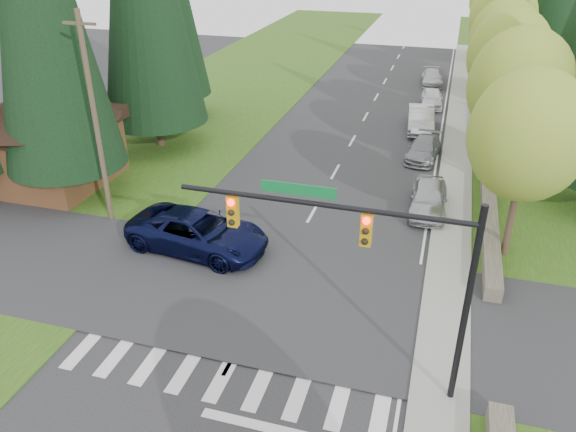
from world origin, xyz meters
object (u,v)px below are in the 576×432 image
at_px(suv_navy, 198,232).
at_px(parked_car_a, 429,198).
at_px(parked_car_c, 421,119).
at_px(parked_car_d, 432,98).
at_px(parked_car_b, 424,149).
at_px(parked_car_e, 432,78).

bearing_deg(suv_navy, parked_car_a, -48.08).
xyz_separation_m(parked_car_c, parked_car_d, (0.41, 6.08, -0.14)).
relative_size(parked_car_c, parked_car_d, 1.25).
distance_m(parked_car_b, parked_car_d, 11.46).
bearing_deg(parked_car_a, suv_navy, -145.96).
relative_size(parked_car_b, parked_car_c, 0.86).
xyz_separation_m(parked_car_a, parked_car_c, (-1.40, 12.65, 0.06)).
distance_m(parked_car_a, parked_car_c, 12.73).
bearing_deg(parked_car_b, parked_car_c, 102.31).
distance_m(suv_navy, parked_car_d, 26.92).
bearing_deg(suv_navy, parked_car_c, -16.08).
height_order(parked_car_b, parked_car_c, parked_car_c).
bearing_deg(parked_car_b, parked_car_d, 96.77).
bearing_deg(parked_car_e, parked_car_b, -93.29).
bearing_deg(parked_car_e, parked_car_a, -92.12).
xyz_separation_m(parked_car_c, parked_car_e, (0.00, 13.03, -0.19)).
height_order(parked_car_d, parked_car_e, parked_car_d).
distance_m(parked_car_d, parked_car_e, 6.96).
height_order(parked_car_a, parked_car_b, parked_car_a).
bearing_deg(parked_car_e, suv_navy, -109.56).
distance_m(suv_navy, parked_car_b, 16.62).
distance_m(suv_navy, parked_car_c, 21.10).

